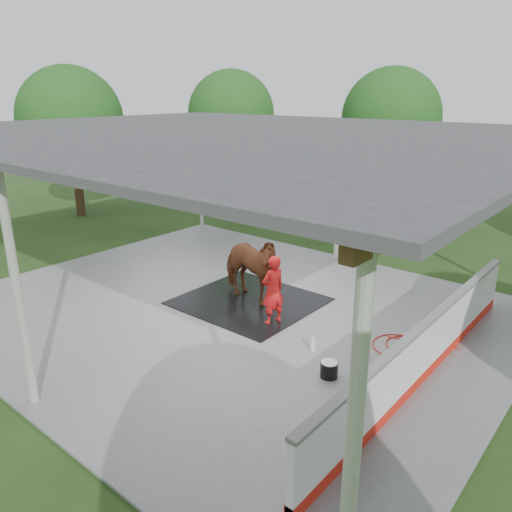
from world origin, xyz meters
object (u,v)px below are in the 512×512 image
Objects in this scene: wash_bucket at (329,369)px; handler at (273,290)px; dasher_board at (426,350)px; horse at (249,267)px.

handler is at bearing 152.87° from wash_bucket.
wash_bucket is (-1.29, -1.03, -0.39)m from dasher_board.
horse is at bearing -101.23° from handler.
horse is 3.68m from wash_bucket.
dasher_board is 1.70m from wash_bucket.
handler is 2.42m from wash_bucket.
handler is (1.14, -0.54, -0.10)m from horse.
handler is (-3.38, 0.04, 0.22)m from dasher_board.
horse is 1.31× the size of handler.
dasher_board is 25.60× the size of wash_bucket.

